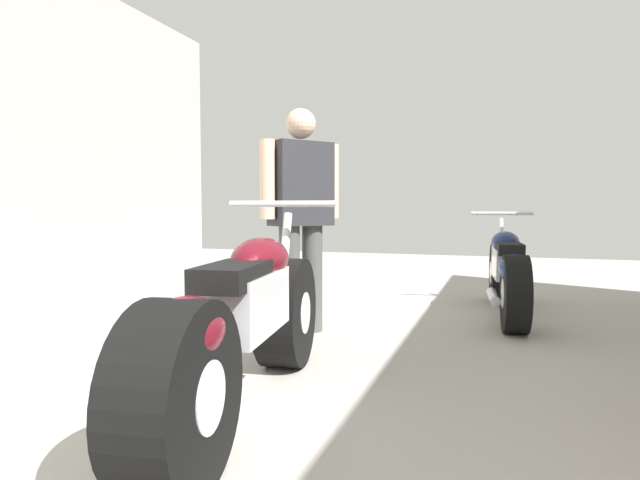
# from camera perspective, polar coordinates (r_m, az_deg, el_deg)

# --- Properties ---
(ground_plane) EXTENTS (16.06, 16.06, 0.00)m
(ground_plane) POSITION_cam_1_polar(r_m,az_deg,el_deg) (3.24, 1.01, -13.60)
(ground_plane) COLOR #A8A399
(motorcycle_maroon_cruiser) EXTENTS (0.67, 2.13, 0.99)m
(motorcycle_maroon_cruiser) POSITION_cam_1_polar(r_m,az_deg,el_deg) (2.54, -8.02, -8.93)
(motorcycle_maroon_cruiser) COLOR black
(motorcycle_maroon_cruiser) RESTS_ON ground_plane
(motorcycle_black_naked) EXTENTS (0.58, 1.95, 0.91)m
(motorcycle_black_naked) POSITION_cam_1_polar(r_m,az_deg,el_deg) (4.97, 19.04, -3.28)
(motorcycle_black_naked) COLOR black
(motorcycle_black_naked) RESTS_ON ground_plane
(mechanic_in_blue) EXTENTS (0.50, 0.60, 1.68)m
(mechanic_in_blue) POSITION_cam_1_polar(r_m,az_deg,el_deg) (4.08, -2.02, 3.47)
(mechanic_in_blue) COLOR #4C4C4C
(mechanic_in_blue) RESTS_ON ground_plane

